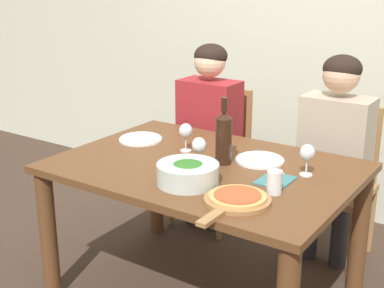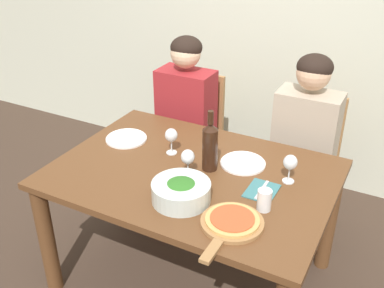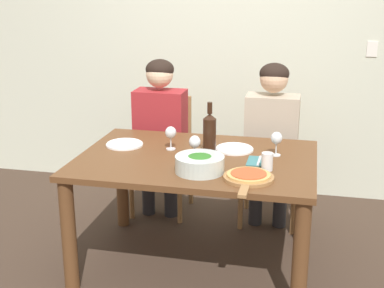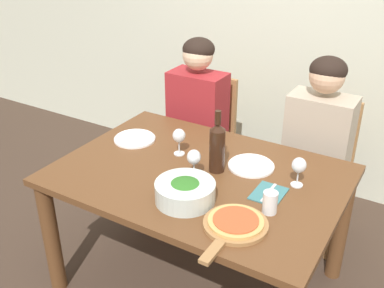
% 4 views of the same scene
% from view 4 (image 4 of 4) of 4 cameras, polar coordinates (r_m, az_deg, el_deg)
% --- Properties ---
extents(ground_plane, '(40.00, 40.00, 0.00)m').
position_cam_4_polar(ground_plane, '(2.74, 0.78, -16.86)').
color(ground_plane, '#3D2D23').
extents(back_wall, '(10.00, 0.06, 2.70)m').
position_cam_4_polar(back_wall, '(3.31, 13.73, 16.72)').
color(back_wall, beige).
rests_on(back_wall, ground).
extents(dining_table, '(1.44, 1.02, 0.73)m').
position_cam_4_polar(dining_table, '(2.36, 0.87, -6.15)').
color(dining_table, brown).
rests_on(dining_table, ground).
extents(chair_left, '(0.42, 0.42, 0.90)m').
position_cam_4_polar(chair_left, '(3.25, 1.53, 1.10)').
color(chair_left, '#9E7042').
rests_on(chair_left, ground).
extents(chair_right, '(0.42, 0.42, 0.90)m').
position_cam_4_polar(chair_right, '(2.98, 15.72, -2.55)').
color(chair_right, '#9E7042').
rests_on(chair_right, ground).
extents(person_woman, '(0.47, 0.51, 1.21)m').
position_cam_4_polar(person_woman, '(3.06, 0.55, 4.44)').
color(person_woman, '#28282D').
rests_on(person_woman, ground).
extents(person_man, '(0.47, 0.51, 1.21)m').
position_cam_4_polar(person_man, '(2.77, 15.69, 0.86)').
color(person_man, '#28282D').
rests_on(person_man, ground).
extents(wine_bottle, '(0.08, 0.08, 0.33)m').
position_cam_4_polar(wine_bottle, '(2.25, 3.22, -0.35)').
color(wine_bottle, black).
rests_on(wine_bottle, dining_table).
extents(broccoli_bowl, '(0.28, 0.28, 0.10)m').
position_cam_4_polar(broccoli_bowl, '(2.06, -0.88, -6.05)').
color(broccoli_bowl, silver).
rests_on(broccoli_bowl, dining_table).
extents(dinner_plate_left, '(0.24, 0.24, 0.02)m').
position_cam_4_polar(dinner_plate_left, '(2.64, -7.28, 0.71)').
color(dinner_plate_left, white).
rests_on(dinner_plate_left, dining_table).
extents(dinner_plate_right, '(0.24, 0.24, 0.02)m').
position_cam_4_polar(dinner_plate_right, '(2.36, 7.52, -2.70)').
color(dinner_plate_right, white).
rests_on(dinner_plate_right, dining_table).
extents(pizza_on_board, '(0.28, 0.42, 0.04)m').
position_cam_4_polar(pizza_on_board, '(1.92, 5.44, -10.09)').
color(pizza_on_board, '#9E7042').
rests_on(pizza_on_board, dining_table).
extents(wine_glass_left, '(0.07, 0.07, 0.15)m').
position_cam_4_polar(wine_glass_left, '(2.42, -1.66, 0.91)').
color(wine_glass_left, silver).
rests_on(wine_glass_left, dining_table).
extents(wine_glass_right, '(0.07, 0.07, 0.15)m').
position_cam_4_polar(wine_glass_right, '(2.20, 13.42, -2.81)').
color(wine_glass_right, silver).
rests_on(wine_glass_right, dining_table).
extents(wine_glass_centre, '(0.07, 0.07, 0.15)m').
position_cam_4_polar(wine_glass_centre, '(2.21, 0.20, -1.84)').
color(wine_glass_centre, silver).
rests_on(wine_glass_centre, dining_table).
extents(water_tumbler, '(0.07, 0.07, 0.10)m').
position_cam_4_polar(water_tumbler, '(2.01, 9.88, -7.32)').
color(water_tumbler, silver).
rests_on(water_tumbler, dining_table).
extents(fork_on_napkin, '(0.14, 0.18, 0.01)m').
position_cam_4_polar(fork_on_napkin, '(2.15, 9.71, -6.22)').
color(fork_on_napkin, '#387075').
rests_on(fork_on_napkin, dining_table).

